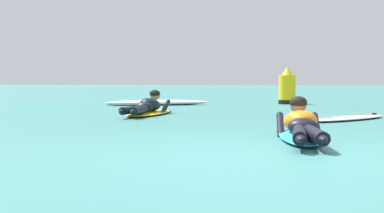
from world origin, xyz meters
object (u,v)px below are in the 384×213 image
at_px(surfer_far, 148,108).
at_px(channel_marker_buoy, 287,89).
at_px(surfer_near, 301,128).
at_px(drifting_surfboard, 348,118).

height_order(surfer_far, channel_marker_buoy, channel_marker_buoy).
height_order(surfer_near, channel_marker_buoy, channel_marker_buoy).
distance_m(surfer_near, drifting_surfboard, 3.69).
bearing_deg(drifting_surfboard, surfer_far, 166.48).
bearing_deg(surfer_far, surfer_near, -58.38).
xyz_separation_m(surfer_near, channel_marker_buoy, (0.14, 10.15, 0.29)).
xyz_separation_m(surfer_near, surfer_far, (-2.74, 4.44, -0.01)).
distance_m(surfer_near, surfer_far, 5.22).
relative_size(surfer_near, surfer_far, 1.06).
height_order(surfer_near, drifting_surfboard, surfer_near).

